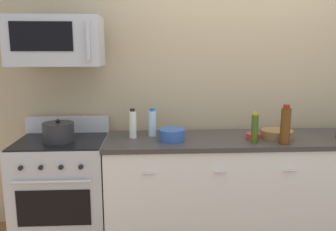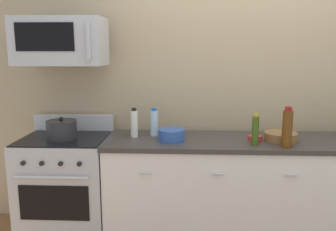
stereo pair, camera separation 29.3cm
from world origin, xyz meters
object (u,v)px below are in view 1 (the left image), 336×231
Objects in this scene: bowl_blue_mixing at (172,134)px; microwave at (56,41)px; bowl_red_small at (253,136)px; bottle_vinegar_white at (133,124)px; bottle_wine_amber at (285,126)px; bottle_water_clear at (152,123)px; bottle_olive_oil at (255,128)px; range_oven at (64,190)px; bowl_wooden_salad at (277,134)px; stockpot at (58,132)px.

microwave is at bearing 173.42° from bowl_blue_mixing.
bottle_vinegar_white is at bearing 174.53° from bowl_red_small.
bottle_wine_amber reaches higher than bowl_red_small.
bowl_blue_mixing is at bearing -18.99° from bottle_vinegar_white.
bottle_olive_oil is at bearing -19.41° from bottle_water_clear.
bottle_water_clear is at bearing 7.90° from range_oven.
range_oven is at bearing 178.29° from bowl_red_small.
bottle_wine_amber is at bearing -11.02° from bottle_olive_oil.
bottle_water_clear reaches higher than bowl_wooden_salad.
stockpot is at bearing 174.50° from bottle_wine_amber.
microwave reaches higher than bowl_blue_mixing.
range_oven is 3.28× the size of bottle_wine_amber.
range_oven is 1.74m from bottle_olive_oil.
bowl_wooden_salad is (0.01, 0.20, -0.12)m from bottle_wine_amber.
bottle_water_clear is at bearing 133.13° from bowl_blue_mixing.
bottle_vinegar_white is 1.00× the size of stockpot.
bowl_wooden_salad is 1.06× the size of stockpot.
range_oven is 4.30× the size of bottle_water_clear.
bottle_vinegar_white is (-0.17, -0.06, 0.01)m from bottle_water_clear.
microwave is at bearing 171.53° from bottle_wine_amber.
microwave is at bearing -179.48° from bottle_vinegar_white.
bowl_blue_mixing is (-0.92, 0.17, -0.10)m from bottle_wine_amber.
bowl_red_small is at bearing -3.25° from microwave.
bottle_wine_amber reaches higher than range_oven.
bowl_blue_mixing is at bearing -46.87° from bottle_water_clear.
bottle_vinegar_white is at bearing 166.81° from bottle_olive_oil.
bottle_water_clear is at bearing 4.68° from microwave.
bottle_olive_oil is (1.63, -0.23, -0.71)m from microwave.
bowl_blue_mixing is (0.95, -0.06, 0.50)m from range_oven.
range_oven is at bearing 176.10° from bowl_blue_mixing.
microwave is at bearing 89.71° from range_oven.
bottle_wine_amber is 1.88m from stockpot.
range_oven is 4.12× the size of bottle_olive_oil.
bottle_vinegar_white is 2.25× the size of bowl_red_small.
bottle_vinegar_white is 1.27m from bowl_wooden_salad.
bowl_red_small is 0.42× the size of bowl_wooden_salad.
microwave is 2.87× the size of bottle_vinegar_white.
bowl_red_small is at bearing -1.71° from range_oven.
bottle_water_clear is 0.96× the size of bottle_olive_oil.
stockpot is at bearing -179.86° from bowl_red_small.
bottle_olive_oil reaches higher than bowl_wooden_salad.
stockpot is at bearing -90.13° from microwave.
microwave is 2.28× the size of bottle_wine_amber.
bottle_water_clear is 0.89m from bowl_red_small.
bowl_red_small is 1.66m from stockpot.
bowl_red_small is at bearing -176.49° from bowl_wooden_salad.
range_oven reaches higher than bowl_wooden_salad.
bottle_wine_amber is 0.23m from bowl_wooden_salad.
bottle_wine_amber is 1.26× the size of stockpot.
range_oven is at bearing 90.00° from stockpot.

